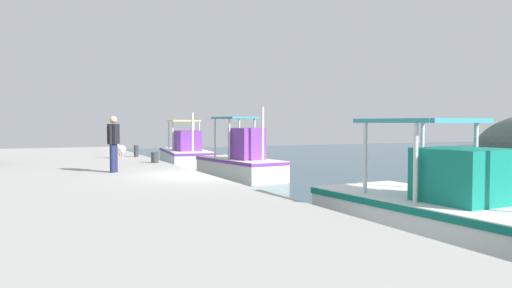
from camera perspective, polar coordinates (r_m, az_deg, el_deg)
name	(u,v)px	position (r m, az deg, el deg)	size (l,w,h in m)	color
quay_pier	(17,199)	(13.81, -25.66, -5.69)	(36.00, 10.00, 0.80)	#9E9E99
fishing_boat_nearest	(186,153)	(27.39, -8.05, -1.03)	(6.19, 2.81, 2.79)	white
fishing_boat_second	(241,162)	(20.37, -1.75, -2.07)	(4.91, 2.31, 2.89)	silver
fishing_boat_third	(440,213)	(9.65, 20.26, -7.44)	(4.93, 2.52, 3.47)	white
pelican	(120,149)	(21.47, -15.31, -0.55)	(0.94, 0.61, 0.82)	tan
fisherman_standing	(114,141)	(15.57, -15.99, 0.29)	(0.53, 0.41, 1.70)	#1E234C
mooring_bollard_nearest	(136,151)	(22.32, -13.55, -0.80)	(0.20, 0.20, 0.50)	#333338
mooring_bollard_second	(155,157)	(18.91, -11.51, -1.52)	(0.27, 0.27, 0.40)	#333338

